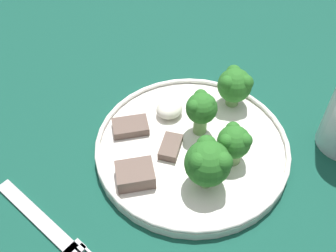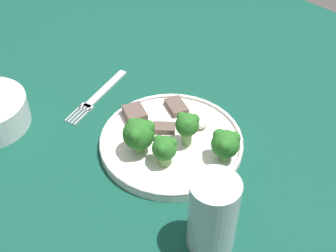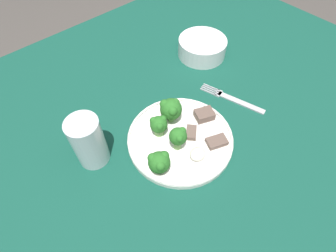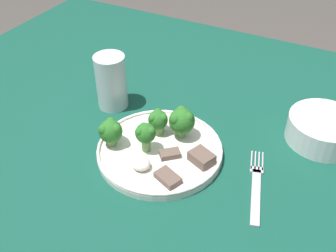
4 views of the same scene
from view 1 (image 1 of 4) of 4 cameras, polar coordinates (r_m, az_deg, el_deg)
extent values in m
cube|color=#114738|center=(0.49, -0.18, -5.68)|extent=(1.37, 1.16, 0.03)
cylinder|color=brown|center=(1.34, 10.25, 12.18)|extent=(0.06, 0.06, 0.71)
cylinder|color=white|center=(0.49, 3.49, -3.25)|extent=(0.24, 0.24, 0.01)
torus|color=white|center=(0.48, 3.54, -2.58)|extent=(0.24, 0.24, 0.01)
cube|color=#B2B2B7|center=(0.46, -18.63, -12.23)|extent=(0.05, 0.12, 0.00)
cube|color=#B2B2B7|center=(0.43, -13.56, -17.29)|extent=(0.03, 0.02, 0.00)
cylinder|color=#709E56|center=(0.49, 4.69, 0.35)|extent=(0.02, 0.02, 0.03)
sphere|color=#286B23|center=(0.47, 4.90, 2.59)|extent=(0.04, 0.04, 0.04)
sphere|color=#286B23|center=(0.46, 3.81, 2.79)|extent=(0.02, 0.02, 0.02)
sphere|color=#286B23|center=(0.46, 6.28, 2.89)|extent=(0.02, 0.02, 0.02)
sphere|color=#286B23|center=(0.47, 4.79, 4.32)|extent=(0.02, 0.02, 0.02)
cylinder|color=#709E56|center=(0.53, 9.32, 3.93)|extent=(0.02, 0.02, 0.02)
sphere|color=#286B23|center=(0.51, 9.64, 5.84)|extent=(0.04, 0.04, 0.04)
sphere|color=#286B23|center=(0.50, 8.61, 6.15)|extent=(0.02, 0.02, 0.02)
sphere|color=#286B23|center=(0.50, 11.20, 6.21)|extent=(0.02, 0.02, 0.02)
sphere|color=#286B23|center=(0.52, 9.51, 7.66)|extent=(0.02, 0.02, 0.02)
cylinder|color=#709E56|center=(0.47, 9.20, -4.05)|extent=(0.02, 0.02, 0.02)
sphere|color=#286B23|center=(0.45, 9.54, -2.29)|extent=(0.04, 0.04, 0.04)
sphere|color=#286B23|center=(0.44, 8.52, -2.21)|extent=(0.02, 0.02, 0.02)
sphere|color=#286B23|center=(0.44, 11.08, -2.07)|extent=(0.02, 0.02, 0.02)
sphere|color=#286B23|center=(0.45, 9.41, -0.44)|extent=(0.02, 0.02, 0.02)
cylinder|color=#709E56|center=(0.44, 5.51, -7.52)|extent=(0.01, 0.01, 0.02)
sphere|color=#286B23|center=(0.42, 5.78, -5.39)|extent=(0.05, 0.05, 0.05)
sphere|color=#286B23|center=(0.40, 4.19, -5.39)|extent=(0.02, 0.02, 0.02)
sphere|color=#286B23|center=(0.41, 7.87, -5.18)|extent=(0.02, 0.02, 0.02)
sphere|color=#286B23|center=(0.42, 5.61, -2.81)|extent=(0.02, 0.02, 0.02)
cube|color=brown|center=(0.47, 0.38, -3.04)|extent=(0.04, 0.04, 0.01)
cube|color=brown|center=(0.49, -5.48, -0.10)|extent=(0.05, 0.04, 0.01)
cube|color=brown|center=(0.44, -4.80, -7.05)|extent=(0.05, 0.05, 0.02)
ellipsoid|color=silver|center=(0.51, 0.22, 2.49)|extent=(0.04, 0.03, 0.02)
camera|label=2|loc=(0.62, 90.07, 23.97)|focal=50.00mm
camera|label=3|loc=(0.65, 17.45, 56.84)|focal=28.00mm
camera|label=4|loc=(0.73, -58.56, 42.87)|focal=42.00mm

